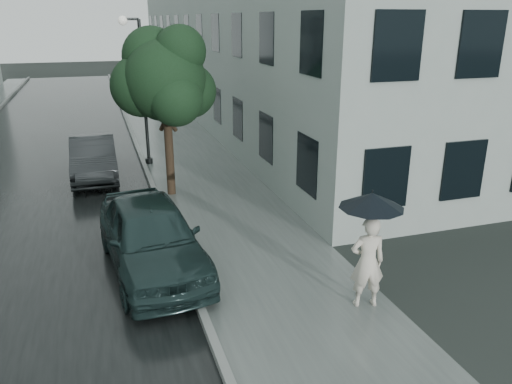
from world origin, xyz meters
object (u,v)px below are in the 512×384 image
object	(u,v)px
street_tree	(165,79)
lamp_post	(139,83)
car_near	(151,236)
car_far	(93,158)
pedestrian	(367,262)

from	to	relation	value
street_tree	lamp_post	world-z (taller)	lamp_post
car_near	car_far	bearing A→B (deg)	93.04
car_far	lamp_post	bearing A→B (deg)	32.17
street_tree	lamp_post	bearing A→B (deg)	96.84
pedestrian	car_near	xyz separation A→B (m)	(-3.65, 2.68, -0.12)
lamp_post	car_near	bearing A→B (deg)	-102.01
street_tree	car_near	world-z (taller)	street_tree
street_tree	lamp_post	xyz separation A→B (m)	(-0.43, 3.58, -0.50)
car_near	street_tree	bearing A→B (deg)	71.51
pedestrian	car_near	world-z (taller)	pedestrian
car_near	pedestrian	bearing A→B (deg)	-41.81
street_tree	lamp_post	size ratio (longest dim) A/B	0.96
lamp_post	street_tree	bearing A→B (deg)	-90.43
street_tree	car_far	distance (m)	4.34
car_far	pedestrian	bearing A→B (deg)	-64.91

